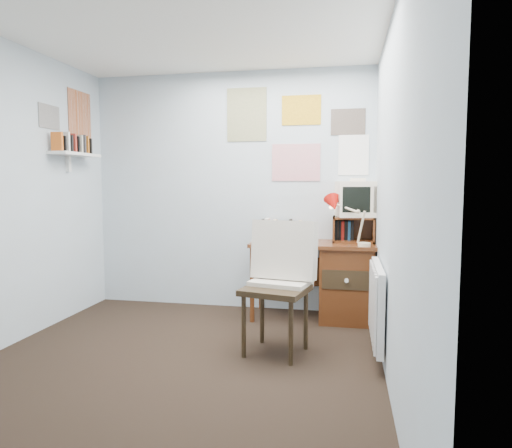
% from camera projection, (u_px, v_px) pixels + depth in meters
% --- Properties ---
extents(ground, '(3.50, 3.50, 0.00)m').
position_uv_depth(ground, '(171.00, 370.00, 3.27)').
color(ground, black).
rests_on(ground, ground).
extents(back_wall, '(3.00, 0.02, 2.50)m').
position_uv_depth(back_wall, '(230.00, 191.00, 4.87)').
color(back_wall, '#A8B6C0').
rests_on(back_wall, ground).
extents(right_wall, '(0.02, 3.50, 2.50)m').
position_uv_depth(right_wall, '(393.00, 197.00, 2.87)').
color(right_wall, '#A8B6C0').
rests_on(right_wall, ground).
extents(ceiling, '(3.00, 3.50, 0.02)m').
position_uv_depth(ceiling, '(165.00, 9.00, 3.04)').
color(ceiling, white).
rests_on(ceiling, back_wall).
extents(desk, '(1.20, 0.55, 0.76)m').
position_uv_depth(desk, '(340.00, 279.00, 4.45)').
color(desk, '#5D2E15').
rests_on(desk, ground).
extents(desk_chair, '(0.61, 0.60, 1.01)m').
position_uv_depth(desk_chair, '(276.00, 290.00, 3.56)').
color(desk_chair, black).
rests_on(desk_chair, ground).
extents(desk_lamp, '(0.33, 0.29, 0.42)m').
position_uv_depth(desk_lamp, '(365.00, 223.00, 4.18)').
color(desk_lamp, red).
rests_on(desk_lamp, desk).
extents(tv_riser, '(0.40, 0.30, 0.25)m').
position_uv_depth(tv_riser, '(353.00, 229.00, 4.49)').
color(tv_riser, '#5D2E15').
rests_on(tv_riser, desk).
extents(crt_tv, '(0.46, 0.43, 0.38)m').
position_uv_depth(crt_tv, '(357.00, 197.00, 4.48)').
color(crt_tv, '#EFE1C8').
rests_on(crt_tv, tv_riser).
extents(book_row, '(0.60, 0.14, 0.22)m').
position_uv_depth(book_row, '(291.00, 229.00, 4.69)').
color(book_row, '#5D2E15').
rests_on(book_row, desk).
extents(radiator, '(0.09, 0.80, 0.60)m').
position_uv_depth(radiator, '(377.00, 304.00, 3.49)').
color(radiator, white).
rests_on(radiator, right_wall).
extents(wall_shelf, '(0.20, 0.62, 0.24)m').
position_uv_depth(wall_shelf, '(75.00, 154.00, 4.47)').
color(wall_shelf, white).
rests_on(wall_shelf, left_wall).
extents(posters_back, '(1.20, 0.01, 0.90)m').
position_uv_depth(posters_back, '(296.00, 133.00, 4.67)').
color(posters_back, white).
rests_on(posters_back, back_wall).
extents(posters_left, '(0.01, 0.70, 0.60)m').
position_uv_depth(posters_left, '(65.00, 115.00, 4.45)').
color(posters_left, white).
rests_on(posters_left, left_wall).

